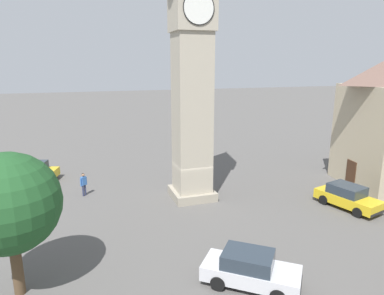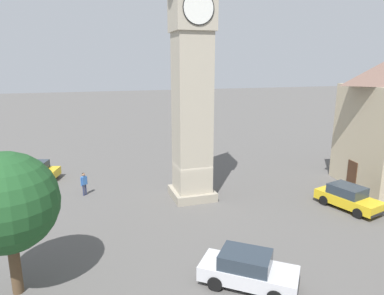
% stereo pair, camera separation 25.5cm
% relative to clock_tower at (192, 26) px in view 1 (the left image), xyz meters
% --- Properties ---
extents(ground_plane, '(200.00, 200.00, 0.00)m').
position_rel_clock_tower_xyz_m(ground_plane, '(-0.00, -0.00, -11.59)').
color(ground_plane, '#565451').
extents(clock_tower, '(3.47, 3.47, 19.84)m').
position_rel_clock_tower_xyz_m(clock_tower, '(0.00, 0.00, 0.00)').
color(clock_tower, gray).
rests_on(clock_tower, ground).
extents(car_blue_kerb, '(4.29, 3.88, 1.53)m').
position_rel_clock_tower_xyz_m(car_blue_kerb, '(-0.76, -10.37, -10.83)').
color(car_blue_kerb, silver).
rests_on(car_blue_kerb, ground).
extents(car_silver_kerb, '(4.44, 2.82, 1.53)m').
position_rel_clock_tower_xyz_m(car_silver_kerb, '(-11.27, 7.53, -10.83)').
color(car_silver_kerb, gold).
rests_on(car_silver_kerb, ground).
extents(car_red_corner, '(2.71, 4.43, 1.53)m').
position_rel_clock_tower_xyz_m(car_red_corner, '(9.15, -4.92, -10.83)').
color(car_red_corner, gold).
rests_on(car_red_corner, ground).
extents(pedestrian, '(0.47, 0.39, 1.69)m').
position_rel_clock_tower_xyz_m(pedestrian, '(-7.29, 2.67, -10.58)').
color(pedestrian, '#2D3351').
rests_on(pedestrian, ground).
extents(tree, '(4.01, 4.01, 6.02)m').
position_rel_clock_tower_xyz_m(tree, '(-10.07, -7.92, -7.61)').
color(tree, brown).
rests_on(tree, ground).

